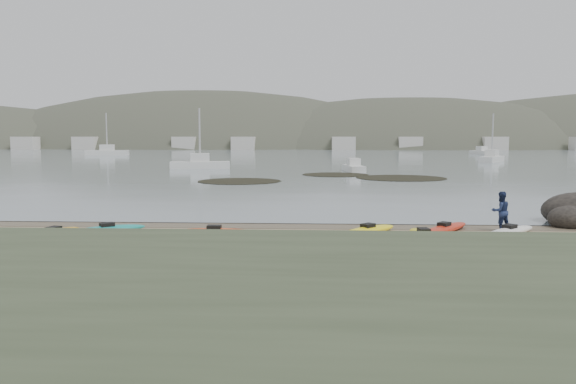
{
  "coord_description": "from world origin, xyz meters",
  "views": [
    {
      "loc": [
        1.35,
        -25.72,
        4.05
      ],
      "look_at": [
        0.0,
        0.0,
        1.5
      ],
      "focal_mm": 35.0,
      "sensor_mm": 36.0,
      "label": 1
    }
  ],
  "objects": [
    {
      "name": "kelp_mats",
      "position": [
        3.07,
        28.7,
        0.03
      ],
      "size": [
        23.26,
        16.41,
        0.04
      ],
      "color": "black",
      "rests_on": "water"
    },
    {
      "name": "far_hills",
      "position": [
        39.38,
        193.97,
        -15.93
      ],
      "size": [
        550.0,
        135.0,
        80.0
      ],
      "color": "#384235",
      "rests_on": "ground"
    },
    {
      "name": "wet_sand",
      "position": [
        0.0,
        -0.3,
        0.0
      ],
      "size": [
        60.0,
        60.0,
        0.0
      ],
      "primitive_type": "plane",
      "color": "brown",
      "rests_on": "ground"
    },
    {
      "name": "person_east",
      "position": [
        9.24,
        -1.36,
        0.85
      ],
      "size": [
        0.96,
        0.83,
        1.71
      ],
      "primitive_type": "imported",
      "rotation": [
        0.0,
        0.0,
        3.39
      ],
      "color": "navy",
      "rests_on": "ground"
    },
    {
      "name": "kayaks",
      "position": [
        -1.06,
        -3.92,
        0.17
      ],
      "size": [
        20.73,
        8.0,
        0.34
      ],
      "color": "orange",
      "rests_on": "ground"
    },
    {
      "name": "moored_boats",
      "position": [
        -4.32,
        74.31,
        0.54
      ],
      "size": [
        88.87,
        70.88,
        1.24
      ],
      "color": "silver",
      "rests_on": "ground"
    },
    {
      "name": "far_town",
      "position": [
        6.0,
        145.0,
        2.0
      ],
      "size": [
        199.0,
        5.0,
        4.0
      ],
      "color": "beige",
      "rests_on": "ground"
    },
    {
      "name": "bluff",
      "position": [
        0.0,
        -17.5,
        1.0
      ],
      "size": [
        60.0,
        8.0,
        2.0
      ],
      "primitive_type": "cube",
      "color": "#475138",
      "rests_on": "ground"
    },
    {
      "name": "ground",
      "position": [
        0.0,
        0.0,
        0.0
      ],
      "size": [
        600.0,
        600.0,
        0.0
      ],
      "primitive_type": "plane",
      "color": "tan",
      "rests_on": "ground"
    },
    {
      "name": "water",
      "position": [
        0.0,
        300.0,
        0.01
      ],
      "size": [
        1200.0,
        1200.0,
        0.0
      ],
      "primitive_type": "plane",
      "color": "slate",
      "rests_on": "ground"
    }
  ]
}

